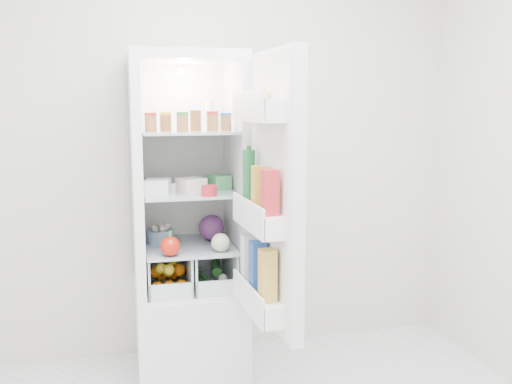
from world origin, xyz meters
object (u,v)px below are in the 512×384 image
object	(u,v)px
red_cabbage	(211,228)
fridge_door	(270,198)
refrigerator	(188,256)
mushroom_bowl	(160,236)

from	to	relation	value
red_cabbage	fridge_door	distance (m)	0.73
red_cabbage	fridge_door	world-z (taller)	fridge_door
refrigerator	mushroom_bowl	size ratio (longest dim) A/B	11.30
red_cabbage	mushroom_bowl	bearing A→B (deg)	176.75
refrigerator	mushroom_bowl	xyz separation A→B (m)	(-0.15, 0.03, 0.12)
refrigerator	red_cabbage	bearing A→B (deg)	6.87
red_cabbage	mushroom_bowl	size ratio (longest dim) A/B	0.93
refrigerator	fridge_door	distance (m)	0.83
fridge_door	mushroom_bowl	bearing A→B (deg)	31.74
refrigerator	red_cabbage	xyz separation A→B (m)	(0.14, 0.02, 0.16)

